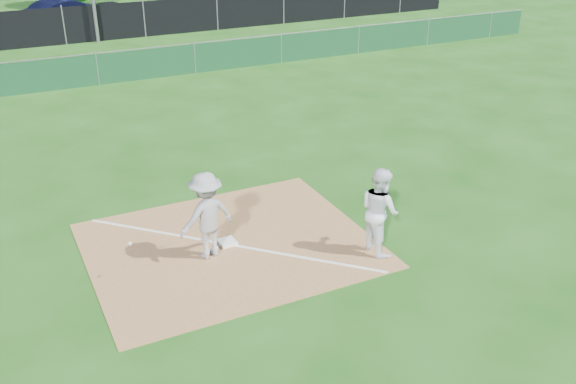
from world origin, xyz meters
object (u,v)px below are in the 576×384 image
at_px(runner, 380,210).
at_px(first_base, 227,242).
at_px(car_right, 115,13).
at_px(play_at_first, 207,216).
at_px(car_mid, 66,13).

bearing_deg(runner, first_base, 59.06).
distance_m(runner, car_right, 27.83).
bearing_deg(first_base, runner, -30.27).
relative_size(play_at_first, car_right, 0.58).
xyz_separation_m(first_base, car_right, (3.43, 26.17, 0.55)).
height_order(play_at_first, car_right, play_at_first).
bearing_deg(car_mid, runner, 159.43).
xyz_separation_m(runner, car_right, (0.61, 27.82, -0.35)).
height_order(play_at_first, runner, runner).
bearing_deg(play_at_first, first_base, 27.68).
bearing_deg(car_right, car_mid, 77.09).
distance_m(play_at_first, car_right, 26.74).
bearing_deg(car_mid, play_at_first, 152.43).
bearing_deg(play_at_first, car_right, 81.49).
bearing_deg(runner, car_mid, 3.46).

